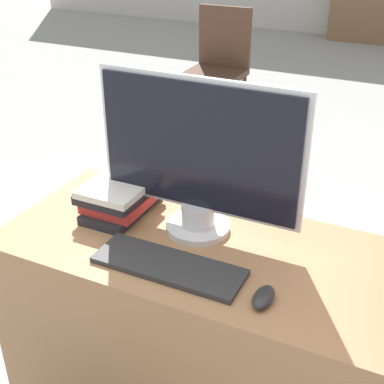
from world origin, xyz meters
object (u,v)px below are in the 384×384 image
monitor (199,158)px  far_chair (218,62)px  keyboard (169,266)px  mouse (264,297)px  book_stack (120,197)px

monitor → far_chair: monitor is taller
keyboard → mouse: size_ratio=4.35×
monitor → keyboard: 0.32m
book_stack → far_chair: (-0.82, 2.72, -0.30)m
keyboard → book_stack: 0.35m
keyboard → mouse: mouse is taller
keyboard → book_stack: book_stack is taller
keyboard → far_chair: size_ratio=0.45×
mouse → far_chair: 3.25m
mouse → book_stack: 0.60m
monitor → far_chair: size_ratio=0.67×
book_stack → keyboard: bearing=-35.5°
monitor → book_stack: (-0.27, -0.01, -0.18)m
keyboard → far_chair: bearing=110.6°
monitor → keyboard: (0.01, -0.21, -0.23)m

